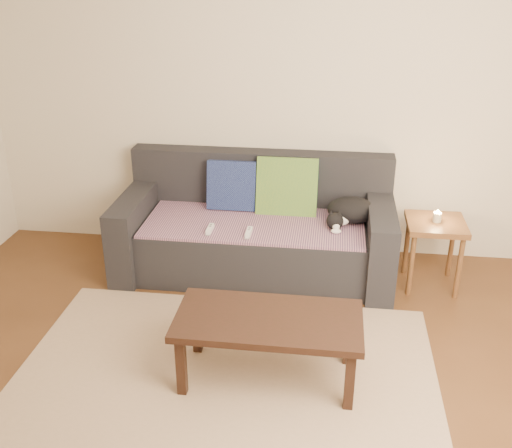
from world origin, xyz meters
name	(u,v)px	position (x,y,z in m)	size (l,w,h in m)	color
ground	(220,397)	(0.00, 0.00, 0.00)	(4.50, 4.50, 0.00)	brown
back_wall	(263,95)	(0.00, 2.00, 1.30)	(4.50, 0.04, 2.60)	beige
sofa	(256,232)	(0.00, 1.57, 0.31)	(2.10, 0.94, 0.87)	#232328
throw_blanket	(254,223)	(0.00, 1.48, 0.43)	(1.66, 0.74, 0.02)	#3D294E
cushion_navy	(232,185)	(-0.21, 1.74, 0.63)	(0.39, 0.10, 0.39)	#101545
cushion_green	(287,188)	(0.22, 1.74, 0.63)	(0.48, 0.12, 0.48)	#0C4D38
cat	(350,211)	(0.72, 1.56, 0.53)	(0.46, 0.43, 0.19)	black
wii_remote_a	(210,229)	(-0.30, 1.28, 0.46)	(0.15, 0.04, 0.03)	white
wii_remote_b	(249,232)	(-0.01, 1.26, 0.46)	(0.15, 0.04, 0.03)	white
side_table	(435,233)	(1.34, 1.47, 0.43)	(0.42, 0.42, 0.52)	brown
candle	(437,217)	(1.34, 1.47, 0.56)	(0.06, 0.06, 0.09)	beige
rug	(224,380)	(0.00, 0.15, 0.01)	(2.50, 1.80, 0.01)	tan
coffee_table	(268,326)	(0.25, 0.21, 0.37)	(1.06, 0.53, 0.42)	black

